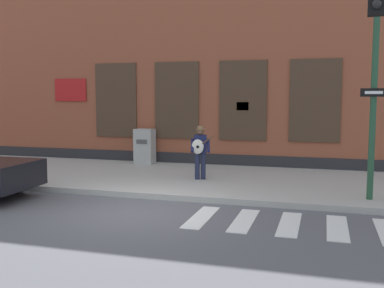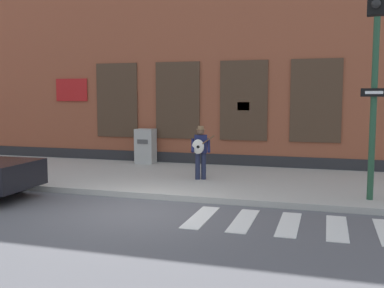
{
  "view_description": "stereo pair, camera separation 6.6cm",
  "coord_description": "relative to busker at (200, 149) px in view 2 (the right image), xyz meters",
  "views": [
    {
      "loc": [
        4.1,
        -9.42,
        2.65
      ],
      "look_at": [
        0.85,
        1.54,
        1.45
      ],
      "focal_mm": 42.0,
      "sensor_mm": 36.0,
      "label": 1
    },
    {
      "loc": [
        4.16,
        -9.4,
        2.65
      ],
      "look_at": [
        0.85,
        1.54,
        1.45
      ],
      "focal_mm": 42.0,
      "sensor_mm": 36.0,
      "label": 2
    }
  ],
  "objects": [
    {
      "name": "ground_plane",
      "position": [
        -0.51,
        -3.54,
        -1.08
      ],
      "size": [
        160.0,
        160.0,
        0.0
      ],
      "primitive_type": "plane",
      "color": "#56565B"
    },
    {
      "name": "sidewalk",
      "position": [
        -0.51,
        0.41,
        -1.0
      ],
      "size": [
        28.0,
        5.42,
        0.16
      ],
      "color": "#ADAAA3",
      "rests_on": "ground"
    },
    {
      "name": "building_backdrop",
      "position": [
        -0.51,
        5.12,
        3.31
      ],
      "size": [
        28.0,
        4.06,
        8.79
      ],
      "color": "brown",
      "rests_on": "ground"
    },
    {
      "name": "crosswalk",
      "position": [
        3.42,
        -3.6,
        -1.07
      ],
      "size": [
        5.2,
        1.9,
        0.01
      ],
      "color": "silver",
      "rests_on": "ground"
    },
    {
      "name": "busker",
      "position": [
        0.0,
        0.0,
        0.0
      ],
      "size": [
        0.78,
        0.65,
        1.62
      ],
      "color": "#1E233D",
      "rests_on": "sidewalk"
    },
    {
      "name": "traffic_light",
      "position": [
        4.58,
        -2.55,
        2.45
      ],
      "size": [
        0.72,
        3.05,
        4.84
      ],
      "color": "#234C33",
      "rests_on": "sidewalk"
    },
    {
      "name": "utility_box",
      "position": [
        -2.9,
        2.67,
        -0.27
      ],
      "size": [
        0.7,
        0.58,
        1.3
      ],
      "color": "#ADADA8",
      "rests_on": "sidewalk"
    }
  ]
}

